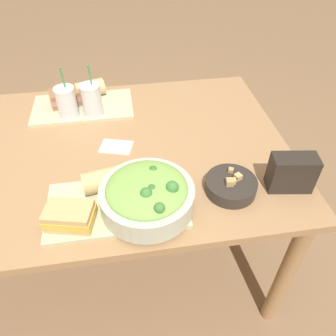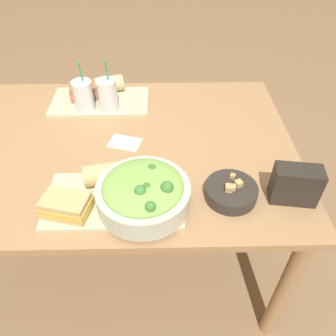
# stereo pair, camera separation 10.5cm
# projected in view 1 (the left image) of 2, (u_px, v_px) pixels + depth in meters

# --- Properties ---
(ground_plane) EXTENTS (12.00, 12.00, 0.00)m
(ground_plane) POSITION_uv_depth(u_px,v_px,m) (117.00, 255.00, 1.76)
(ground_plane) COLOR #846647
(dining_table) EXTENTS (1.48, 0.97, 0.73)m
(dining_table) POSITION_uv_depth(u_px,v_px,m) (100.00, 165.00, 1.32)
(dining_table) COLOR #A37A51
(dining_table) RESTS_ON ground_plane
(tray_near) EXTENTS (0.44, 0.24, 0.01)m
(tray_near) POSITION_uv_depth(u_px,v_px,m) (117.00, 205.00, 1.04)
(tray_near) COLOR #B2BC99
(tray_near) RESTS_ON dining_table
(tray_far) EXTENTS (0.44, 0.24, 0.01)m
(tray_far) POSITION_uv_depth(u_px,v_px,m) (83.00, 107.00, 1.47)
(tray_far) COLOR #B2BC99
(tray_far) RESTS_ON dining_table
(salad_bowl) EXTENTS (0.29, 0.29, 0.12)m
(salad_bowl) POSITION_uv_depth(u_px,v_px,m) (147.00, 195.00, 1.00)
(salad_bowl) COLOR beige
(salad_bowl) RESTS_ON tray_near
(soup_bowl) EXTENTS (0.17, 0.17, 0.07)m
(soup_bowl) POSITION_uv_depth(u_px,v_px,m) (231.00, 185.00, 1.08)
(soup_bowl) COLOR #2D2823
(soup_bowl) RESTS_ON dining_table
(sandwich_near) EXTENTS (0.16, 0.12, 0.06)m
(sandwich_near) POSITION_uv_depth(u_px,v_px,m) (70.00, 216.00, 0.96)
(sandwich_near) COLOR tan
(sandwich_near) RESTS_ON tray_near
(baguette_near) EXTENTS (0.17, 0.11, 0.08)m
(baguette_near) POSITION_uv_depth(u_px,v_px,m) (108.00, 179.00, 1.07)
(baguette_near) COLOR tan
(baguette_near) RESTS_ON tray_near
(sandwich_far) EXTENTS (0.17, 0.12, 0.06)m
(sandwich_far) POSITION_uv_depth(u_px,v_px,m) (68.00, 97.00, 1.46)
(sandwich_far) COLOR olive
(sandwich_far) RESTS_ON tray_far
(baguette_far) EXTENTS (0.15, 0.11, 0.08)m
(baguette_far) POSITION_uv_depth(u_px,v_px,m) (90.00, 89.00, 1.51)
(baguette_far) COLOR tan
(baguette_far) RESTS_ON tray_far
(drink_cup_dark) EXTENTS (0.08, 0.08, 0.22)m
(drink_cup_dark) POSITION_uv_depth(u_px,v_px,m) (67.00, 103.00, 1.37)
(drink_cup_dark) COLOR silver
(drink_cup_dark) RESTS_ON tray_far
(drink_cup_red) EXTENTS (0.08, 0.08, 0.23)m
(drink_cup_red) POSITION_uv_depth(u_px,v_px,m) (92.00, 101.00, 1.38)
(drink_cup_red) COLOR silver
(drink_cup_red) RESTS_ON tray_far
(chip_bag) EXTENTS (0.15, 0.09, 0.13)m
(chip_bag) POSITION_uv_depth(u_px,v_px,m) (292.00, 173.00, 1.07)
(chip_bag) COLOR #28231E
(chip_bag) RESTS_ON dining_table
(napkin_folded) EXTENTS (0.14, 0.12, 0.00)m
(napkin_folded) POSITION_uv_depth(u_px,v_px,m) (116.00, 147.00, 1.27)
(napkin_folded) COLOR silver
(napkin_folded) RESTS_ON dining_table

